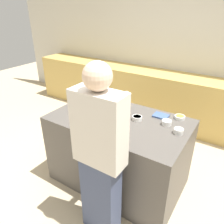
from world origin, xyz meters
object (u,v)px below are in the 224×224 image
object	(u,v)px
candy_bowl_far_right	(167,122)
candy_bowl_front_corner	(180,117)
cookbook	(161,116)
person	(100,156)
gingerbread_house	(99,108)
candy_bowl_behind_tray	(82,98)
candy_bowl_center_rear	(137,118)
decorative_tree	(103,95)
candy_bowl_far_left	(179,131)
baking_tray	(99,118)

from	to	relation	value
candy_bowl_far_right	candy_bowl_front_corner	xyz separation A→B (m)	(0.08, 0.21, -0.01)
cookbook	candy_bowl_front_corner	bearing A→B (deg)	18.84
candy_bowl_far_right	person	world-z (taller)	person
gingerbread_house	candy_bowl_behind_tray	size ratio (longest dim) A/B	3.61
candy_bowl_center_rear	person	bearing A→B (deg)	-88.14
decorative_tree	candy_bowl_far_right	size ratio (longest dim) A/B	3.69
candy_bowl_far_left	candy_bowl_center_rear	world-z (taller)	candy_bowl_far_left
candy_bowl_far_right	person	xyz separation A→B (m)	(-0.29, -0.81, -0.04)
candy_bowl_center_rear	cookbook	size ratio (longest dim) A/B	0.65
gingerbread_house	cookbook	distance (m)	0.71
baking_tray	gingerbread_house	bearing A→B (deg)	29.22
cookbook	decorative_tree	bearing A→B (deg)	-163.37
decorative_tree	gingerbread_house	bearing A→B (deg)	-65.24
candy_bowl_behind_tray	person	world-z (taller)	person
candy_bowl_far_right	candy_bowl_center_rear	xyz separation A→B (m)	(-0.31, -0.08, -0.00)
decorative_tree	candy_bowl_far_left	size ratio (longest dim) A/B	3.95
candy_bowl_far_right	person	bearing A→B (deg)	-109.67
candy_bowl_behind_tray	cookbook	bearing A→B (deg)	7.18
baking_tray	candy_bowl_center_rear	world-z (taller)	candy_bowl_center_rear
cookbook	person	world-z (taller)	person
baking_tray	candy_bowl_far_right	xyz separation A→B (m)	(0.68, 0.28, 0.02)
baking_tray	candy_bowl_far_right	world-z (taller)	candy_bowl_far_right
candy_bowl_front_corner	cookbook	bearing A→B (deg)	-161.16
decorative_tree	person	bearing A→B (deg)	-56.59
decorative_tree	candy_bowl_center_rear	xyz separation A→B (m)	(0.47, -0.02, -0.16)
person	gingerbread_house	bearing A→B (deg)	126.72
baking_tray	cookbook	xyz separation A→B (m)	(0.56, 0.43, 0.01)
baking_tray	person	size ratio (longest dim) A/B	0.22
candy_bowl_far_right	gingerbread_house	bearing A→B (deg)	-157.32
candy_bowl_behind_tray	person	size ratio (longest dim) A/B	0.05
candy_bowl_far_right	cookbook	world-z (taller)	candy_bowl_far_right
gingerbread_house	cookbook	size ratio (longest dim) A/B	1.95
gingerbread_house	candy_bowl_far_right	world-z (taller)	gingerbread_house
candy_bowl_far_right	candy_bowl_center_rear	world-z (taller)	candy_bowl_far_right
candy_bowl_far_left	gingerbread_house	bearing A→B (deg)	-167.92
baking_tray	cookbook	bearing A→B (deg)	37.34
candy_bowl_behind_tray	candy_bowl_far_left	bearing A→B (deg)	-4.80
candy_bowl_far_right	candy_bowl_far_left	world-z (taller)	candy_bowl_far_left
gingerbread_house	decorative_tree	world-z (taller)	decorative_tree
gingerbread_house	cookbook	bearing A→B (deg)	37.35
baking_tray	candy_bowl_front_corner	size ratio (longest dim) A/B	3.23
candy_bowl_far_left	candy_bowl_center_rear	xyz separation A→B (m)	(-0.47, 0.03, -0.00)
candy_bowl_center_rear	candy_bowl_behind_tray	bearing A→B (deg)	174.42
person	candy_bowl_behind_tray	bearing A→B (deg)	137.58
candy_bowl_behind_tray	person	distance (m)	1.21
candy_bowl_far_left	person	bearing A→B (deg)	-122.57
candy_bowl_behind_tray	candy_bowl_center_rear	size ratio (longest dim) A/B	0.83
candy_bowl_behind_tray	baking_tray	bearing A→B (deg)	-30.25
candy_bowl_center_rear	candy_bowl_far_left	bearing A→B (deg)	-3.38
decorative_tree	person	world-z (taller)	person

